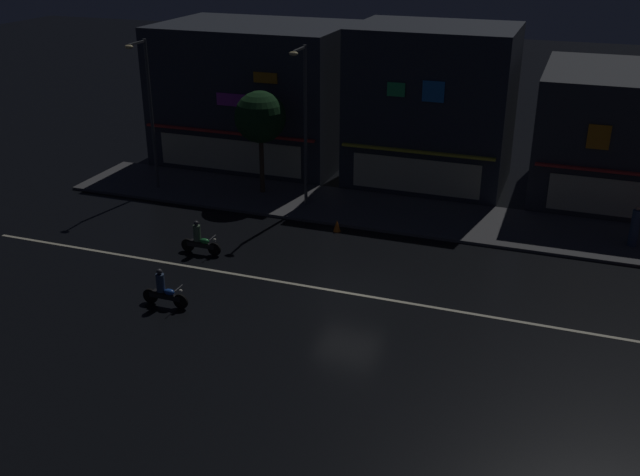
% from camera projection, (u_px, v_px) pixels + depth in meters
% --- Properties ---
extents(ground_plane, '(140.00, 140.00, 0.00)m').
position_uv_depth(ground_plane, '(349.00, 293.00, 28.57)').
color(ground_plane, black).
extents(lane_divider_stripe, '(33.65, 0.16, 0.01)m').
position_uv_depth(lane_divider_stripe, '(349.00, 293.00, 28.56)').
color(lane_divider_stripe, beige).
rests_on(lane_divider_stripe, ground).
extents(sidewalk_far, '(35.42, 4.83, 0.14)m').
position_uv_depth(sidewalk_far, '(403.00, 214.00, 36.04)').
color(sidewalk_far, '#4C4C4F').
rests_on(sidewalk_far, ground).
extents(storefront_left_block, '(10.75, 7.84, 7.97)m').
position_uv_depth(storefront_left_block, '(256.00, 93.00, 43.18)').
color(storefront_left_block, '#2D333D').
rests_on(storefront_left_block, ground).
extents(storefront_center_block, '(8.33, 6.42, 8.43)m').
position_uv_depth(storefront_center_block, '(432.00, 106.00, 39.16)').
color(storefront_center_block, '#2D333D').
rests_on(storefront_center_block, ground).
extents(streetlamp_west, '(0.44, 1.64, 7.80)m').
position_uv_depth(streetlamp_west, '(148.00, 104.00, 37.51)').
color(streetlamp_west, '#47494C').
rests_on(streetlamp_west, sidewalk_far).
extents(streetlamp_mid, '(0.44, 1.64, 7.91)m').
position_uv_depth(streetlamp_mid, '(304.00, 116.00, 35.14)').
color(streetlamp_mid, '#47494C').
rests_on(streetlamp_mid, sidewalk_far).
extents(pedestrian_on_sidewalk, '(0.39, 0.39, 1.89)m').
position_uv_depth(pedestrian_on_sidewalk, '(635.00, 227.00, 32.08)').
color(pedestrian_on_sidewalk, '#334766').
rests_on(pedestrian_on_sidewalk, sidewalk_far).
extents(street_tree, '(2.65, 2.65, 5.36)m').
position_uv_depth(street_tree, '(260.00, 117.00, 37.22)').
color(street_tree, '#473323').
rests_on(street_tree, sidewalk_far).
extents(motorcycle_lead, '(1.90, 0.60, 1.52)m').
position_uv_depth(motorcycle_lead, '(163.00, 291.00, 27.42)').
color(motorcycle_lead, black).
rests_on(motorcycle_lead, ground).
extents(motorcycle_following, '(1.90, 0.60, 1.52)m').
position_uv_depth(motorcycle_following, '(199.00, 240.00, 31.74)').
color(motorcycle_following, black).
rests_on(motorcycle_following, ground).
extents(traffic_cone, '(0.36, 0.36, 0.55)m').
position_uv_depth(traffic_cone, '(337.00, 226.00, 34.15)').
color(traffic_cone, orange).
rests_on(traffic_cone, ground).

